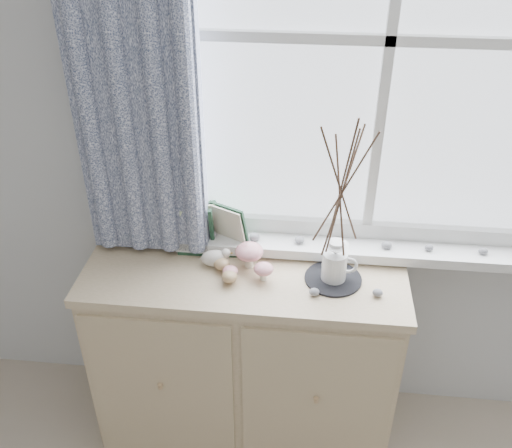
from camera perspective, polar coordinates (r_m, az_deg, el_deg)
name	(u,v)px	position (r m, az deg, el deg)	size (l,w,h in m)	color
sideboard	(245,355)	(2.39, -1.10, -12.99)	(1.20, 0.45, 0.85)	#CEB290
botanical_book	(211,231)	(2.15, -4.52, -0.68)	(0.30, 0.13, 0.21)	#1D3D28
toadstool_cluster	(250,258)	(2.08, -0.56, -3.44)	(0.18, 0.16, 0.10)	white
wooden_eggs	(225,270)	(2.08, -3.07, -4.62)	(0.10, 0.11, 0.07)	tan
songbird_figurine	(215,257)	(2.13, -4.14, -3.35)	(0.14, 0.06, 0.07)	silver
crocheted_doily	(333,279)	(2.09, 7.71, -5.43)	(0.21, 0.21, 0.01)	black
twig_pitcher	(342,186)	(1.88, 8.58, 3.76)	(0.24, 0.24, 0.68)	silver
sideboard_pebbles	(339,283)	(2.06, 8.30, -5.86)	(0.26, 0.19, 0.03)	gray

